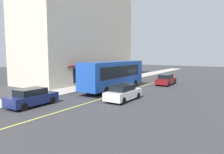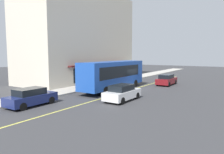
{
  "view_description": "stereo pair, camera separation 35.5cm",
  "coord_description": "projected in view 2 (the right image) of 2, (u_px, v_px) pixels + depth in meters",
  "views": [
    {
      "loc": [
        -24.18,
        -11.88,
        4.34
      ],
      "look_at": [
        -2.41,
        1.94,
        1.6
      ],
      "focal_mm": 33.94,
      "sensor_mm": 36.0,
      "label": 1
    },
    {
      "loc": [
        -23.99,
        -12.18,
        4.34
      ],
      "look_at": [
        -2.41,
        1.94,
        1.6
      ],
      "focal_mm": 33.94,
      "sensor_mm": 36.0,
      "label": 2
    }
  ],
  "objects": [
    {
      "name": "sidewalk",
      "position": [
        98.0,
        84.0,
        30.26
      ],
      "size": [
        80.0,
        3.19,
        0.15
      ],
      "primitive_type": "cube",
      "color": "#B2ADA3",
      "rests_on": "ground"
    },
    {
      "name": "bus",
      "position": [
        114.0,
        74.0,
        25.78
      ],
      "size": [
        11.15,
        2.68,
        3.5
      ],
      "color": "#1E4CAD",
      "rests_on": "ground"
    },
    {
      "name": "car_navy",
      "position": [
        31.0,
        97.0,
        17.92
      ],
      "size": [
        4.33,
        1.91,
        1.52
      ],
      "color": "navy",
      "rests_on": "ground"
    },
    {
      "name": "car_white",
      "position": [
        122.0,
        93.0,
        19.98
      ],
      "size": [
        4.32,
        1.91,
        1.52
      ],
      "color": "white",
      "rests_on": "ground"
    },
    {
      "name": "lane_centre_stripe",
      "position": [
        135.0,
        89.0,
        27.05
      ],
      "size": [
        36.0,
        0.16,
        0.01
      ],
      "primitive_type": "cube",
      "color": "#D8D14C",
      "rests_on": "ground"
    },
    {
      "name": "traffic_light",
      "position": [
        127.0,
        65.0,
        35.09
      ],
      "size": [
        0.3,
        0.52,
        3.2
      ],
      "color": "#2D2D33",
      "rests_on": "sidewalk"
    },
    {
      "name": "car_maroon",
      "position": [
        167.0,
        80.0,
        30.24
      ],
      "size": [
        4.3,
        1.86,
        1.52
      ],
      "color": "maroon",
      "rests_on": "ground"
    },
    {
      "name": "ground",
      "position": [
        135.0,
        89.0,
        27.05
      ],
      "size": [
        120.0,
        120.0,
        0.0
      ],
      "primitive_type": "plane",
      "color": "#38383A"
    },
    {
      "name": "pedestrian_at_corner",
      "position": [
        131.0,
        73.0,
        36.79
      ],
      "size": [
        0.34,
        0.34,
        1.79
      ],
      "color": "black",
      "rests_on": "sidewalk"
    },
    {
      "name": "storefront_building",
      "position": [
        80.0,
        37.0,
        35.07
      ],
      "size": [
        20.71,
        8.98,
        14.53
      ],
      "color": "beige",
      "rests_on": "ground"
    }
  ]
}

